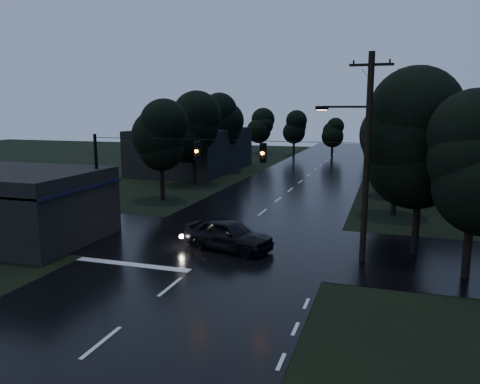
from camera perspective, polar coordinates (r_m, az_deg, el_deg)
The scene contains 18 objects.
ground at distance 16.39m, azimuth -16.53°, elevation -17.23°, with size 160.00×160.00×0.00m, color black.
main_road at distance 43.39m, azimuth 6.16°, elevation 0.25°, with size 12.00×120.00×0.02m, color black.
cross_street at distance 26.43m, azimuth -1.76°, elevation -6.16°, with size 60.00×9.00×0.02m, color black.
building_far_right at distance 46.53m, azimuth 24.41°, elevation 2.80°, with size 10.00×14.00×4.40m, color black.
building_far_left at distance 56.77m, azimuth -5.73°, elevation 5.13°, with size 10.00×16.00×5.00m, color black.
utility_pole_main at distance 23.03m, azimuth 15.01°, elevation 4.42°, with size 3.50×0.30×10.00m.
utility_pole_far at distance 40.06m, azimuth 17.42°, elevation 4.62°, with size 2.00×0.30×7.50m.
anchor_pole_left at distance 28.27m, azimuth -16.99°, elevation 0.71°, with size 0.18×0.18×6.00m, color black.
span_signals at distance 24.32m, azimuth -1.38°, elevation 5.01°, with size 15.00×0.37×1.12m.
tree_corner_near at distance 24.99m, azimuth 21.29°, elevation 6.19°, with size 4.48×4.48×9.44m.
tree_corner_far at distance 22.30m, azimuth 26.75°, elevation 3.46°, with size 3.92×3.92×8.26m.
tree_left_a at distance 38.20m, azimuth -9.63°, elevation 6.74°, with size 3.92×3.92×8.26m.
tree_left_b at distance 45.67m, azimuth -5.70°, elevation 7.84°, with size 4.20×4.20×8.85m.
tree_left_c at distance 55.18m, azimuth -2.13°, elevation 8.67°, with size 4.48×4.48×9.44m.
tree_right_a at distance 33.96m, azimuth 18.68°, elevation 6.58°, with size 4.20×4.20×8.85m.
tree_right_b at distance 41.94m, azimuth 19.39°, elevation 7.64°, with size 4.48×4.48×9.44m.
tree_right_c at distance 51.94m, azimuth 19.81°, elevation 8.40°, with size 4.76×4.76×10.03m.
car at distance 24.91m, azimuth -1.42°, elevation -5.18°, with size 1.98×4.91×1.67m, color black.
Camera 1 is at (8.47, -11.91, 7.43)m, focal length 35.00 mm.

